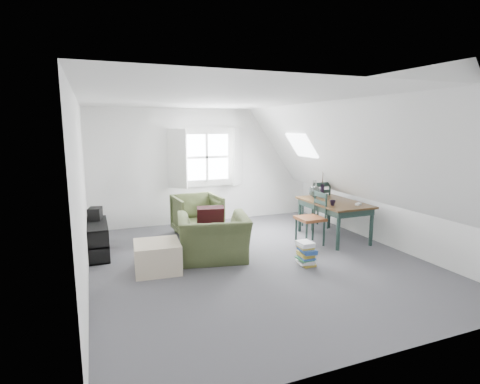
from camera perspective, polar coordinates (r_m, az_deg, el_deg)
name	(u,v)px	position (r m, az deg, el deg)	size (l,w,h in m)	color
floor	(257,260)	(6.09, 2.55, -10.38)	(5.50, 5.50, 0.00)	#4C4C51
ceiling	(258,100)	(5.73, 2.75, 13.79)	(5.50, 5.50, 0.00)	white
wall_back	(206,166)	(8.34, -5.16, 3.96)	(5.00, 5.00, 0.00)	white
wall_front	(387,227)	(3.51, 21.50, -5.04)	(5.00, 5.00, 0.00)	white
wall_left	(82,194)	(5.28, -22.93, -0.28)	(5.50, 5.50, 0.00)	white
wall_right	(385,176)	(7.17, 21.19, 2.35)	(5.50, 5.50, 0.00)	white
slope_left	(154,152)	(5.28, -12.92, 6.00)	(5.50, 5.50, 0.00)	white
slope_right	(342,147)	(6.52, 15.29, 6.61)	(5.50, 5.50, 0.00)	white
dormer_window	(207,157)	(8.25, -5.03, 5.29)	(1.71, 0.35, 1.30)	white
skylight	(302,145)	(7.60, 9.37, 7.03)	(0.55, 0.75, 0.04)	white
armchair_near	(214,259)	(6.16, -4.05, -10.17)	(1.11, 0.97, 0.72)	#3D4726
armchair_far	(197,235)	(7.51, -6.50, -6.48)	(0.85, 0.88, 0.80)	#3D4726
throw_pillow	(210,219)	(6.11, -4.55, -4.09)	(0.43, 0.12, 0.43)	#340E13
ottoman	(157,257)	(5.74, -12.48, -9.60)	(0.65, 0.65, 0.44)	#C5B395
dining_table	(334,206)	(7.32, 14.11, -2.11)	(0.86, 1.44, 0.72)	#33200F
demijohn	(314,191)	(7.56, 11.28, 0.16)	(0.24, 0.24, 0.33)	silver
vase_twigs	(322,189)	(7.77, 12.43, 0.39)	(0.08, 0.09, 0.61)	black
cup	(332,205)	(6.92, 13.91, -2.00)	(0.10, 0.10, 0.10)	black
paper_box	(358,204)	(7.07, 17.59, -1.77)	(0.11, 0.07, 0.04)	white
dining_chair_far	(317,204)	(8.00, 11.60, -1.75)	(0.47, 0.47, 1.00)	brown
dining_chair_near	(312,217)	(6.90, 10.93, -3.83)	(0.45, 0.45, 0.95)	brown
media_shelf	(97,241)	(6.68, -20.95, -6.98)	(0.36, 1.07, 0.55)	black
electronics_box	(95,214)	(6.86, -21.20, -3.16)	(0.20, 0.28, 0.22)	black
magazine_stack	(306,253)	(5.93, 10.03, -9.21)	(0.28, 0.33, 0.37)	#B29933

